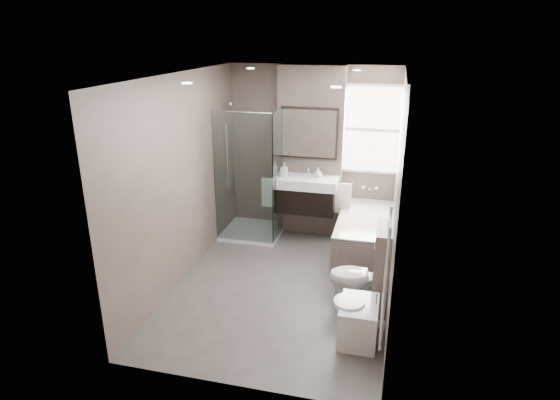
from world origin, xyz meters
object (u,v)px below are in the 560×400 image
(bathtub, at_px, (364,234))
(toilet, at_px, (360,278))
(vanity, at_px, (306,194))
(bidet, at_px, (358,321))

(bathtub, height_order, toilet, toilet)
(toilet, bearing_deg, bathtub, 175.36)
(vanity, xyz_separation_m, toilet, (0.97, -1.70, -0.38))
(vanity, xyz_separation_m, bidet, (1.01, -2.37, -0.51))
(vanity, distance_m, bathtub, 1.07)
(vanity, bearing_deg, bidet, -66.82)
(toilet, xyz_separation_m, bidet, (0.04, -0.67, -0.13))
(bidet, bearing_deg, toilet, 93.76)
(vanity, relative_size, bathtub, 0.59)
(bathtub, xyz_separation_m, bidet, (0.09, -2.04, -0.09))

